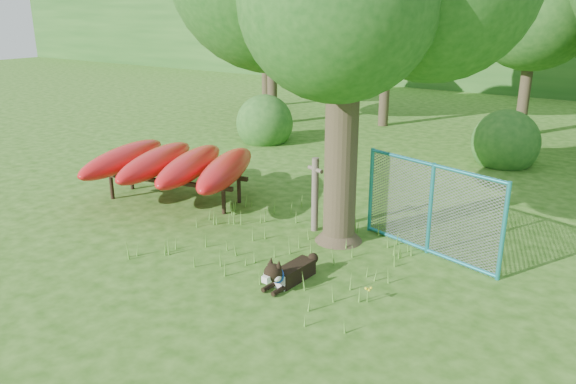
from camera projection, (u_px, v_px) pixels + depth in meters
The scene contains 11 objects.
ground at pixel (238, 265), 9.36m from camera, with size 80.00×80.00×0.00m, color #245110.
wooden_post at pixel (315, 193), 10.60m from camera, with size 0.39×0.21×1.44m.
kayak_rack at pixel (173, 164), 12.22m from camera, with size 4.34×3.88×1.11m.
husky_dog at pixel (287, 273), 8.67m from camera, with size 0.37×1.23×0.55m.
fence_section at pixel (430, 209), 9.60m from camera, with size 2.70×0.81×2.71m.
wildflower_clump at pixel (368, 290), 8.13m from camera, with size 0.11×0.10×0.25m.
bg_tree_c at pixel (536, 6), 17.46m from camera, with size 4.00×4.00×6.12m.
bg_tree_f at pixel (265, 16), 23.20m from camera, with size 3.60×3.60×5.55m.
shrub_left at pixel (265, 142), 17.92m from camera, with size 1.80×1.80×1.80m, color #23581C.
shrub_mid at pixel (503, 164), 15.35m from camera, with size 1.80×1.80×1.80m, color #23581C.
wooded_hillside at pixel (564, 28), 30.37m from camera, with size 80.00×12.00×6.00m, color #23581C.
Camera 1 is at (5.49, -6.55, 4.11)m, focal length 35.00 mm.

